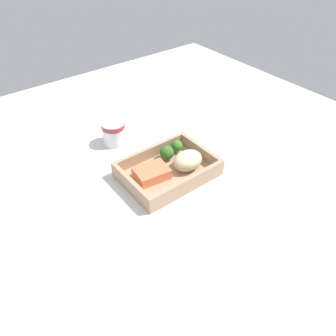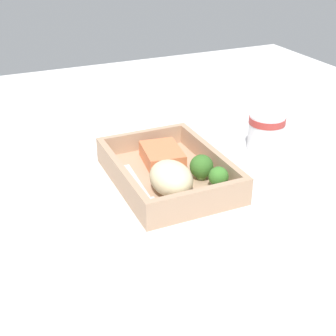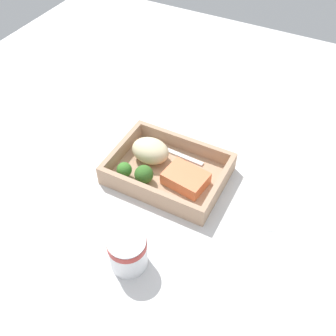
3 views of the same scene
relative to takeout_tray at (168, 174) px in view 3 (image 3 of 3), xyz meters
The scene contains 10 objects.
ground_plane 1.60cm from the takeout_tray, ahead, with size 160.00×160.00×2.00cm, color silver.
takeout_tray is the anchor object (origin of this frame).
tray_rim 2.48cm from the takeout_tray, ahead, with size 26.13×18.88×3.77cm.
salmon_fillet 5.50cm from the takeout_tray, 168.59° to the left, with size 9.30×6.84×3.00cm, color #E4784B.
mashed_potatoes 6.88cm from the takeout_tray, 19.18° to the right, with size 9.12×6.94×5.51cm, color beige.
broccoli_floret_1 10.36cm from the takeout_tray, 35.96° to the left, with size 3.46×3.46×4.23cm.
broccoli_floret_2 6.73cm from the takeout_tray, 55.27° to the left, with size 4.27×4.27×4.56cm.
fork 6.99cm from the takeout_tray, 65.74° to the right, with size 15.87×2.51×0.44cm.
paper_cup 24.20cm from the takeout_tray, 99.25° to the left, with size 7.40×7.40×7.70cm.
receipt_slip 22.92cm from the takeout_tray, behind, with size 7.95×15.54×0.24cm, color white.
Camera 3 is at (-28.43, 54.58, 67.94)cm, focal length 42.00 mm.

